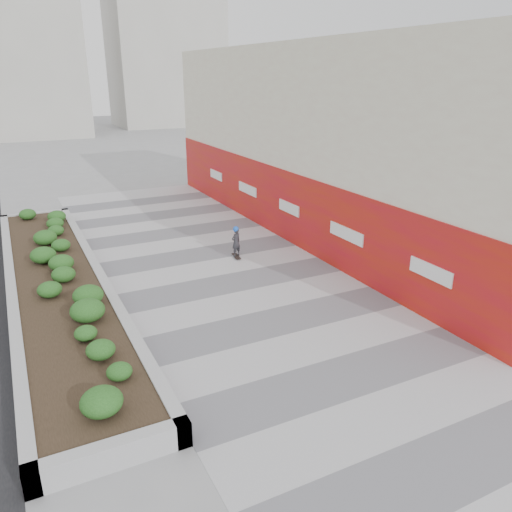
{
  "coord_description": "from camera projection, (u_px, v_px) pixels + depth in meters",
  "views": [
    {
      "loc": [
        -6.41,
        -9.52,
        6.81
      ],
      "look_at": [
        0.56,
        4.36,
        1.1
      ],
      "focal_mm": 35.0,
      "sensor_mm": 36.0,
      "label": 1
    }
  ],
  "objects": [
    {
      "name": "ground",
      "position": [
        311.0,
        350.0,
        13.04
      ],
      "size": [
        160.0,
        160.0,
        0.0
      ],
      "primitive_type": "plane",
      "color": "gray",
      "rests_on": "ground"
    },
    {
      "name": "distant_bldg_north_r",
      "position": [
        164.0,
        31.0,
        65.53
      ],
      "size": [
        14.0,
        10.0,
        24.0
      ],
      "primitive_type": "cube",
      "color": "#ADAAA3",
      "rests_on": "ground"
    },
    {
      "name": "manhole_cover",
      "position": [
        273.0,
        302.0,
        15.76
      ],
      "size": [
        0.44,
        0.44,
        0.01
      ],
      "primitive_type": "cylinder",
      "color": "#595654",
      "rests_on": "ground"
    },
    {
      "name": "planter",
      "position": [
        56.0,
        279.0,
        16.45
      ],
      "size": [
        3.0,
        18.0,
        0.9
      ],
      "color": "#9E9EA0",
      "rests_on": "ground"
    },
    {
      "name": "building",
      "position": [
        338.0,
        141.0,
        22.13
      ],
      "size": [
        6.04,
        24.08,
        8.0
      ],
      "color": "beige",
      "rests_on": "ground"
    },
    {
      "name": "skateboarder",
      "position": [
        236.0,
        242.0,
        19.33
      ],
      "size": [
        0.48,
        0.74,
        1.29
      ],
      "rotation": [
        0.0,
        0.0,
        -0.16
      ],
      "color": "beige",
      "rests_on": "ground"
    },
    {
      "name": "walkway",
      "position": [
        259.0,
        305.0,
        15.55
      ],
      "size": [
        8.0,
        36.0,
        0.01
      ],
      "primitive_type": "cube",
      "color": "#A8A8AD",
      "rests_on": "ground"
    }
  ]
}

